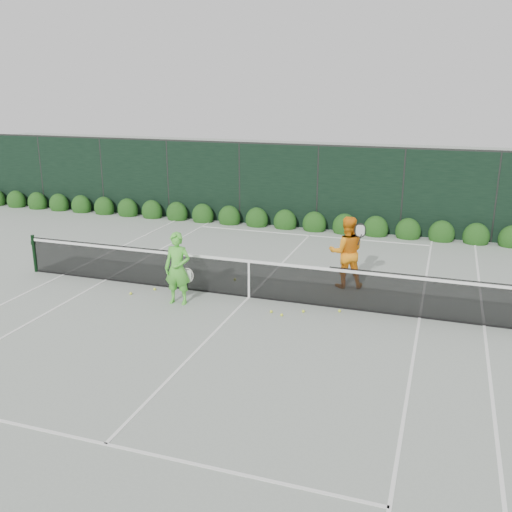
% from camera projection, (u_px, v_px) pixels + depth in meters
% --- Properties ---
extents(ground, '(80.00, 80.00, 0.00)m').
position_uv_depth(ground, '(249.00, 297.00, 14.21)').
color(ground, gray).
rests_on(ground, ground).
extents(tennis_net, '(12.90, 0.10, 1.07)m').
position_uv_depth(tennis_net, '(248.00, 277.00, 14.06)').
color(tennis_net, black).
rests_on(tennis_net, ground).
extents(player_woman, '(0.69, 0.47, 1.76)m').
position_uv_depth(player_woman, '(178.00, 269.00, 13.59)').
color(player_woman, '#55CD3C').
rests_on(player_woman, ground).
extents(player_man, '(1.09, 0.95, 1.88)m').
position_uv_depth(player_man, '(347.00, 252.00, 14.70)').
color(player_man, orange).
rests_on(player_man, ground).
extents(court_lines, '(11.03, 23.83, 0.01)m').
position_uv_depth(court_lines, '(249.00, 297.00, 14.21)').
color(court_lines, white).
rests_on(court_lines, ground).
extents(windscreen_fence, '(32.00, 21.07, 3.06)m').
position_uv_depth(windscreen_fence, '(204.00, 272.00, 11.31)').
color(windscreen_fence, black).
rests_on(windscreen_fence, ground).
extents(hedge_row, '(31.66, 0.65, 0.94)m').
position_uv_depth(hedge_row, '(314.00, 224.00, 20.63)').
color(hedge_row, '#16390F').
rests_on(hedge_row, ground).
extents(tennis_balls, '(5.28, 2.04, 0.07)m').
position_uv_depth(tennis_balls, '(242.00, 301.00, 13.89)').
color(tennis_balls, '#DFF235').
rests_on(tennis_balls, ground).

